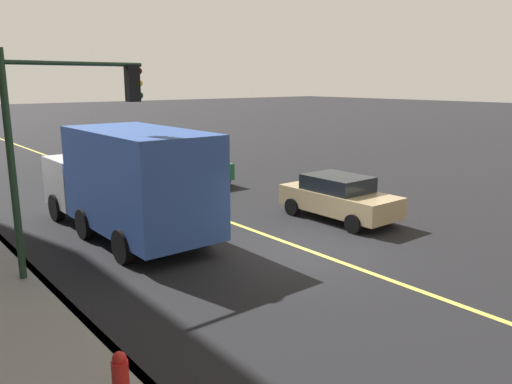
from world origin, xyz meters
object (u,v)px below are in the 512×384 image
at_px(truck_blue, 129,180).
at_px(traffic_light_mast, 67,124).
at_px(car_green, 192,166).
at_px(fire_hydrant, 121,383).
at_px(car_tan, 339,197).

relative_size(truck_blue, traffic_light_mast, 1.44).
bearing_deg(car_green, truck_blue, 135.13).
bearing_deg(traffic_light_mast, fire_hydrant, 165.71).
relative_size(car_tan, traffic_light_mast, 0.79).
distance_m(car_green, truck_blue, 8.26).
height_order(truck_blue, traffic_light_mast, traffic_light_mast).
height_order(car_tan, car_green, car_green).
distance_m(truck_blue, traffic_light_mast, 3.53).
bearing_deg(car_tan, fire_hydrant, 116.25).
relative_size(traffic_light_mast, fire_hydrant, 5.61).
xyz_separation_m(car_tan, car_green, (8.51, 0.46, 0.00)).
relative_size(car_green, truck_blue, 0.51).
distance_m(car_tan, truck_blue, 6.87).
height_order(car_tan, traffic_light_mast, traffic_light_mast).
bearing_deg(traffic_light_mast, truck_blue, -50.85).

